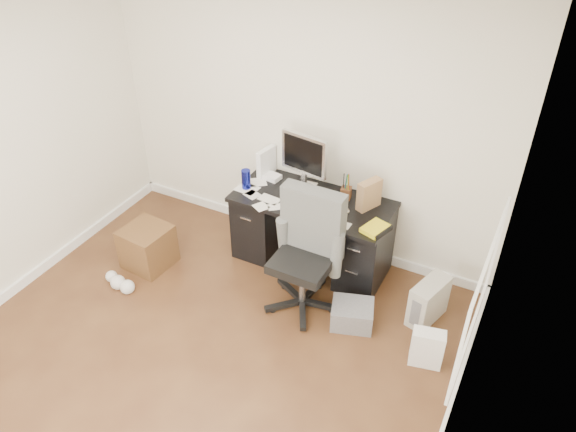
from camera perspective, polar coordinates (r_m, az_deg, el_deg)
name	(u,v)px	position (r m, az deg, el deg)	size (l,w,h in m)	color
ground	(191,366)	(4.82, -9.80, -14.79)	(4.00, 4.00, 0.00)	#422515
room_shell	(172,197)	(3.72, -11.66, 1.93)	(4.02, 4.02, 2.71)	silver
desk	(312,230)	(5.46, 2.42, -1.42)	(1.50, 0.70, 0.75)	black
loose_papers	(291,197)	(5.29, 0.31, 1.93)	(1.10, 0.60, 0.00)	silver
lcd_monitor	(304,163)	(5.23, 1.67, 5.39)	(0.48, 0.27, 0.60)	#B3B3B8
keyboard	(316,210)	(5.09, 2.87, 0.59)	(0.45, 0.15, 0.03)	black
computer_mouse	(346,212)	(5.06, 5.92, 0.44)	(0.07, 0.07, 0.07)	#B3B3B8
travel_mug	(246,179)	(5.39, -4.29, 3.75)	(0.09, 0.09, 0.20)	navy
white_binder	(266,162)	(5.57, -2.22, 5.53)	(0.11, 0.25, 0.29)	white
magazine_file	(369,194)	(5.13, 8.25, 2.18)	(0.12, 0.24, 0.28)	#AD8254
pen_cup	(347,186)	(5.23, 5.97, 3.08)	(0.11, 0.11, 0.28)	#5C2E1A
yellow_book	(376,229)	(4.91, 8.91, -1.29)	(0.18, 0.23, 0.04)	yellow
paper_remote	(305,215)	(5.03, 1.76, 0.12)	(0.27, 0.21, 0.02)	silver
office_chair	(303,256)	(4.86, 1.53, -4.11)	(0.65, 0.65, 1.15)	#515351
pc_tower	(428,301)	(5.13, 14.08, -8.39)	(0.18, 0.41, 0.41)	#BAB5A8
shopping_bag	(427,348)	(4.78, 13.93, -12.89)	(0.26, 0.19, 0.35)	white
wicker_basket	(148,247)	(5.72, -14.07, -3.04)	(0.42, 0.42, 0.42)	#523418
desk_printer	(352,314)	(5.04, 6.53, -9.90)	(0.36, 0.30, 0.21)	#5C5C61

